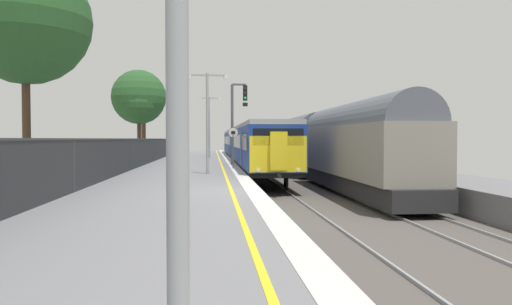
{
  "coord_description": "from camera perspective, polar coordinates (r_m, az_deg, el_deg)",
  "views": [
    {
      "loc": [
        -1.0,
        -15.73,
        1.74
      ],
      "look_at": [
        1.24,
        8.06,
        1.04
      ],
      "focal_mm": 33.17,
      "sensor_mm": 36.0,
      "label": 1
    }
  ],
  "objects": [
    {
      "name": "platform_back_fence",
      "position": [
        16.37,
        -21.15,
        -1.31
      ],
      "size": [
        0.07,
        99.0,
        1.76
      ],
      "color": "#282B2D",
      "rests_on": "ground"
    },
    {
      "name": "ground",
      "position": [
        16.32,
        7.62,
        -6.62
      ],
      "size": [
        17.4,
        110.0,
        1.21
      ],
      "color": "slate"
    },
    {
      "name": "background_tree_centre",
      "position": [
        40.8,
        -13.94,
        6.29
      ],
      "size": [
        4.53,
        4.53,
        7.5
      ],
      "color": "#473323",
      "rests_on": "ground"
    },
    {
      "name": "freight_train_adjacent_track",
      "position": [
        38.7,
        5.2,
        1.22
      ],
      "size": [
        2.6,
        45.91,
        4.46
      ],
      "color": "#232326",
      "rests_on": "ground"
    },
    {
      "name": "commuter_train_at_platform",
      "position": [
        42.84,
        -1.23,
        1.04
      ],
      "size": [
        2.83,
        42.36,
        3.81
      ],
      "color": "navy",
      "rests_on": "ground"
    },
    {
      "name": "platform_lamp_mid",
      "position": [
        23.5,
        -5.89,
        4.67
      ],
      "size": [
        2.0,
        0.2,
        4.96
      ],
      "color": "#93999E",
      "rests_on": "ground"
    },
    {
      "name": "speed_limit_sign",
      "position": [
        27.46,
        -2.77,
        1.25
      ],
      "size": [
        0.59,
        0.08,
        2.39
      ],
      "color": "#59595B",
      "rests_on": "ground"
    },
    {
      "name": "background_tree_right",
      "position": [
        19.86,
        -26.19,
        13.66
      ],
      "size": [
        4.72,
        4.72,
        8.44
      ],
      "color": "#473323",
      "rests_on": "ground"
    },
    {
      "name": "platform_lamp_far",
      "position": [
        44.07,
        -5.65,
        3.7
      ],
      "size": [
        2.0,
        0.2,
        5.6
      ],
      "color": "#93999E",
      "rests_on": "ground"
    },
    {
      "name": "background_tree_left",
      "position": [
        49.11,
        -13.4,
        6.69
      ],
      "size": [
        3.68,
        3.68,
        8.08
      ],
      "color": "#473323",
      "rests_on": "ground"
    },
    {
      "name": "signal_gantry",
      "position": [
        31.08,
        -2.41,
        4.6
      ],
      "size": [
        1.1,
        0.24,
        5.35
      ],
      "color": "#47474C",
      "rests_on": "ground"
    }
  ]
}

